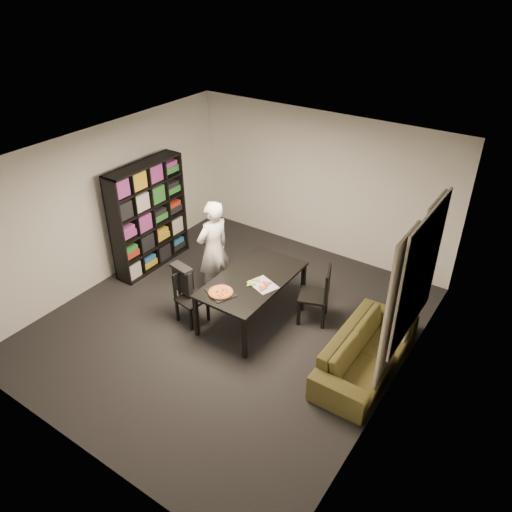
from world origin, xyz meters
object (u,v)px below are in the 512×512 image
Objects in this scene: dining_table at (252,282)px; chair_left at (188,293)px; person at (213,249)px; pepperoni_pizza at (221,292)px; baking_tray at (221,293)px; sofa at (366,351)px; chair_right at (320,292)px; bookshelf at (149,216)px.

chair_left is at bearing -143.83° from dining_table.
chair_left is at bearing 18.98° from person.
dining_table is at bearing 75.44° from pepperoni_pizza.
sofa is at bearing 13.81° from baking_tray.
pepperoni_pizza reaches higher than dining_table.
person is 1.05m from pepperoni_pizza.
baking_tray is at bearing 55.65° from person.
chair_left is at bearing -77.63° from chair_right.
sofa is (1.89, -0.05, -0.37)m from dining_table.
pepperoni_pizza is at bearing -64.26° from chair_right.
bookshelf is 2.29× the size of chair_left.
chair_right is at bearing 3.85° from bookshelf.
baking_tray reaches higher than dining_table.
bookshelf is 2.06× the size of chair_right.
dining_table reaches higher than sofa.
chair_right reaches higher than sofa.
sofa is (2.76, -0.24, -0.54)m from person.
baking_tray is 1.14× the size of pepperoni_pizza.
sofa is (4.23, -0.33, -0.67)m from bookshelf.
chair_right is at bearing 29.62° from dining_table.
chair_left reaches higher than baking_tray.
dining_table is 0.88× the size of sofa.
bookshelf is 5.43× the size of pepperoni_pizza.
person reaches higher than pepperoni_pizza.
bookshelf reaches higher than chair_left.
person reaches higher than dining_table.
baking_tray is (-0.16, -0.56, 0.07)m from dining_table.
baking_tray is at bearing -78.75° from chair_left.
chair_right is at bearing 111.99° from person.
person is (-0.87, 0.19, 0.18)m from dining_table.
chair_left is 1.97m from chair_right.
chair_left reaches higher than dining_table.
dining_table is 1.92m from sofa.
baking_tray is at bearing -106.19° from dining_table.
chair_left is 2.72m from sofa.
chair_left is (1.57, -0.85, -0.48)m from bookshelf.
person reaches higher than chair_right.
chair_left is at bearing -179.99° from pepperoni_pizza.
sofa is at bearing 14.23° from pepperoni_pizza.
chair_left is 2.08× the size of baking_tray.
chair_right reaches higher than pepperoni_pizza.
bookshelf is at bearing 71.70° from chair_left.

